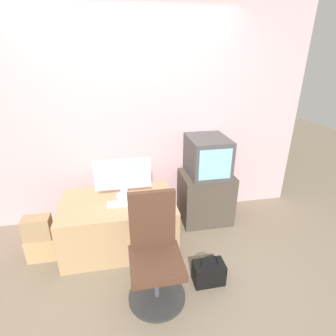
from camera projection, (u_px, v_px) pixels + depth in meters
The scene contains 12 objects.
ground_plane at pixel (145, 288), 2.43m from camera, with size 12.00×12.00×0.00m, color #7F705B.
wall_back at pixel (129, 118), 3.10m from camera, with size 4.40×0.05×2.60m.
desk at pixel (119, 223), 2.89m from camera, with size 1.20×0.76×0.56m.
side_stand at pixel (206, 197), 3.35m from camera, with size 0.62×0.50×0.64m.
main_monitor at pixel (123, 177), 2.79m from camera, with size 0.60×0.19×0.44m.
keyboard at pixel (125, 203), 2.73m from camera, with size 0.37×0.12×0.01m.
mouse at pixel (148, 201), 2.76m from camera, with size 0.05×0.04×0.03m.
crt_tv at pixel (207, 156), 3.14m from camera, with size 0.46×0.56×0.46m.
office_chair at pixel (155, 257), 2.24m from camera, with size 0.50×0.50×0.97m.
cardboard_box_lower at pixel (42, 247), 2.75m from camera, with size 0.29×0.18×0.26m.
cardboard_box_upper at pixel (37, 228), 2.65m from camera, with size 0.27×0.16×0.24m.
handbag at pixel (209, 272), 2.46m from camera, with size 0.29×0.18×0.32m.
Camera 1 is at (-0.13, -1.79, 1.99)m, focal length 28.00 mm.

